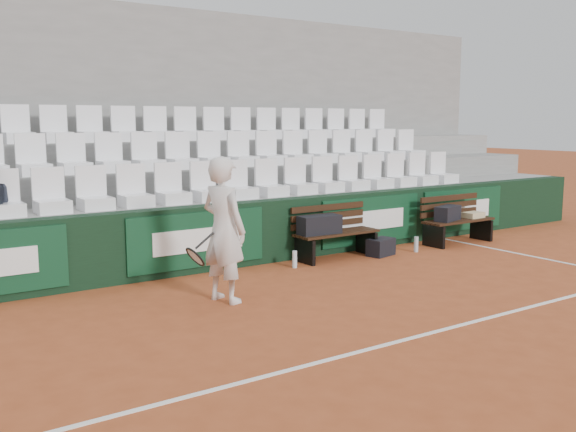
# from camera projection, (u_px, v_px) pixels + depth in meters

# --- Properties ---
(ground) EXTENTS (80.00, 80.00, 0.00)m
(ground) POSITION_uv_depth(u_px,v_px,m) (385.00, 345.00, 6.52)
(ground) COLOR #A34924
(ground) RESTS_ON ground
(court_baseline) EXTENTS (18.00, 0.06, 0.01)m
(court_baseline) POSITION_uv_depth(u_px,v_px,m) (385.00, 345.00, 6.52)
(court_baseline) COLOR white
(court_baseline) RESTS_ON ground
(back_barrier) EXTENTS (18.00, 0.34, 1.00)m
(back_barrier) POSITION_uv_depth(u_px,v_px,m) (209.00, 238.00, 9.75)
(back_barrier) COLOR black
(back_barrier) RESTS_ON ground
(grandstand_tier_front) EXTENTS (18.00, 0.95, 1.00)m
(grandstand_tier_front) POSITION_uv_depth(u_px,v_px,m) (187.00, 232.00, 10.23)
(grandstand_tier_front) COLOR #959592
(grandstand_tier_front) RESTS_ON ground
(grandstand_tier_mid) EXTENTS (18.00, 0.95, 1.45)m
(grandstand_tier_mid) POSITION_uv_depth(u_px,v_px,m) (163.00, 211.00, 10.98)
(grandstand_tier_mid) COLOR gray
(grandstand_tier_mid) RESTS_ON ground
(grandstand_tier_back) EXTENTS (18.00, 0.95, 1.90)m
(grandstand_tier_back) POSITION_uv_depth(u_px,v_px,m) (142.00, 193.00, 11.72)
(grandstand_tier_back) COLOR gray
(grandstand_tier_back) RESTS_ON ground
(grandstand_rear_wall) EXTENTS (18.00, 0.30, 4.40)m
(grandstand_rear_wall) POSITION_uv_depth(u_px,v_px,m) (127.00, 124.00, 12.05)
(grandstand_rear_wall) COLOR gray
(grandstand_rear_wall) RESTS_ON ground
(seat_row_front) EXTENTS (11.90, 0.44, 0.63)m
(seat_row_front) POSITION_uv_depth(u_px,v_px,m) (191.00, 182.00, 9.97)
(seat_row_front) COLOR white
(seat_row_front) RESTS_ON grandstand_tier_front
(seat_row_mid) EXTENTS (11.90, 0.44, 0.63)m
(seat_row_mid) POSITION_uv_depth(u_px,v_px,m) (165.00, 151.00, 10.68)
(seat_row_mid) COLOR white
(seat_row_mid) RESTS_ON grandstand_tier_mid
(seat_row_back) EXTENTS (11.90, 0.44, 0.63)m
(seat_row_back) POSITION_uv_depth(u_px,v_px,m) (143.00, 123.00, 11.39)
(seat_row_back) COLOR white
(seat_row_back) RESTS_ON grandstand_tier_back
(bench_left) EXTENTS (1.50, 0.56, 0.45)m
(bench_left) POSITION_uv_depth(u_px,v_px,m) (337.00, 245.00, 10.60)
(bench_left) COLOR black
(bench_left) RESTS_ON ground
(bench_right) EXTENTS (1.50, 0.56, 0.45)m
(bench_right) POSITION_uv_depth(u_px,v_px,m) (458.00, 231.00, 11.92)
(bench_right) COLOR black
(bench_right) RESTS_ON ground
(sports_bag_left) EXTENTS (0.72, 0.34, 0.30)m
(sports_bag_left) POSITION_uv_depth(u_px,v_px,m) (319.00, 225.00, 10.34)
(sports_bag_left) COLOR black
(sports_bag_left) RESTS_ON bench_left
(sports_bag_right) EXTENTS (0.63, 0.42, 0.27)m
(sports_bag_right) POSITION_uv_depth(u_px,v_px,m) (448.00, 213.00, 11.73)
(sports_bag_right) COLOR black
(sports_bag_right) RESTS_ON bench_right
(towel) EXTENTS (0.38, 0.28, 0.10)m
(towel) POSITION_uv_depth(u_px,v_px,m) (473.00, 215.00, 12.09)
(towel) COLOR tan
(towel) RESTS_ON bench_right
(sports_bag_ground) EXTENTS (0.53, 0.39, 0.29)m
(sports_bag_ground) POSITION_uv_depth(u_px,v_px,m) (381.00, 247.00, 10.84)
(sports_bag_ground) COLOR black
(sports_bag_ground) RESTS_ON ground
(water_bottle_near) EXTENTS (0.08, 0.08, 0.27)m
(water_bottle_near) POSITION_uv_depth(u_px,v_px,m) (295.00, 259.00, 9.94)
(water_bottle_near) COLOR silver
(water_bottle_near) RESTS_ON ground
(water_bottle_far) EXTENTS (0.08, 0.08, 0.27)m
(water_bottle_far) POSITION_uv_depth(u_px,v_px,m) (416.00, 244.00, 11.14)
(water_bottle_far) COLOR #B1C2C8
(water_bottle_far) RESTS_ON ground
(tennis_player) EXTENTS (0.80, 0.77, 1.83)m
(tennis_player) POSITION_uv_depth(u_px,v_px,m) (224.00, 230.00, 7.99)
(tennis_player) COLOR silver
(tennis_player) RESTS_ON ground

